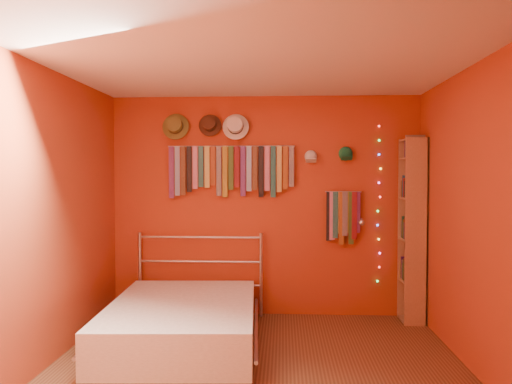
% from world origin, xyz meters
% --- Properties ---
extents(ground, '(3.50, 3.50, 0.00)m').
position_xyz_m(ground, '(0.00, 0.00, 0.00)').
color(ground, '#512E1B').
rests_on(ground, ground).
extents(back_wall, '(3.50, 0.02, 2.50)m').
position_xyz_m(back_wall, '(0.00, 1.75, 1.25)').
color(back_wall, '#A42A1A').
rests_on(back_wall, ground).
extents(right_wall, '(0.02, 3.50, 2.50)m').
position_xyz_m(right_wall, '(1.75, 0.00, 1.25)').
color(right_wall, '#A42A1A').
rests_on(right_wall, ground).
extents(left_wall, '(0.02, 3.50, 2.50)m').
position_xyz_m(left_wall, '(-1.75, 0.00, 1.25)').
color(left_wall, '#A42A1A').
rests_on(left_wall, ground).
extents(ceiling, '(3.50, 3.50, 0.02)m').
position_xyz_m(ceiling, '(0.00, 0.00, 2.50)').
color(ceiling, white).
rests_on(ceiling, back_wall).
extents(tie_rack, '(1.45, 0.03, 0.60)m').
position_xyz_m(tie_rack, '(-0.39, 1.68, 1.68)').
color(tie_rack, '#B8B9BE').
rests_on(tie_rack, back_wall).
extents(small_tie_rack, '(0.40, 0.03, 0.60)m').
position_xyz_m(small_tie_rack, '(0.89, 1.68, 1.16)').
color(small_tie_rack, '#B8B9BE').
rests_on(small_tie_rack, back_wall).
extents(fedora_olive, '(0.30, 0.16, 0.30)m').
position_xyz_m(fedora_olive, '(-1.01, 1.65, 2.16)').
color(fedora_olive, olive).
rests_on(fedora_olive, back_wall).
extents(fedora_brown, '(0.26, 0.14, 0.25)m').
position_xyz_m(fedora_brown, '(-0.62, 1.66, 2.17)').
color(fedora_brown, '#432417').
rests_on(fedora_brown, back_wall).
extents(fedora_white, '(0.30, 0.16, 0.30)m').
position_xyz_m(fedora_white, '(-0.33, 1.65, 2.16)').
color(fedora_white, silver).
rests_on(fedora_white, back_wall).
extents(cap_white, '(0.16, 0.20, 0.16)m').
position_xyz_m(cap_white, '(0.52, 1.70, 1.81)').
color(cap_white, white).
rests_on(cap_white, back_wall).
extents(cap_green, '(0.17, 0.21, 0.17)m').
position_xyz_m(cap_green, '(0.91, 1.70, 1.84)').
color(cap_green, '#186D41').
rests_on(cap_green, back_wall).
extents(fairy_lights, '(0.05, 0.02, 1.77)m').
position_xyz_m(fairy_lights, '(1.29, 1.71, 1.28)').
color(fairy_lights, '#FF3333').
rests_on(fairy_lights, back_wall).
extents(reading_lamp, '(0.07, 0.29, 0.09)m').
position_xyz_m(reading_lamp, '(1.06, 1.52, 1.08)').
color(reading_lamp, '#B8B9BE').
rests_on(reading_lamp, back_wall).
extents(bookshelf, '(0.25, 0.34, 2.00)m').
position_xyz_m(bookshelf, '(1.66, 1.53, 1.02)').
color(bookshelf, '#956543').
rests_on(bookshelf, ground).
extents(bed, '(1.52, 1.99, 0.95)m').
position_xyz_m(bed, '(-0.73, 0.66, 0.22)').
color(bed, '#B8B9BE').
rests_on(bed, ground).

